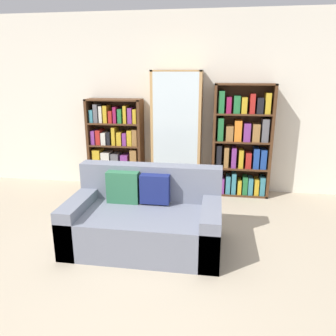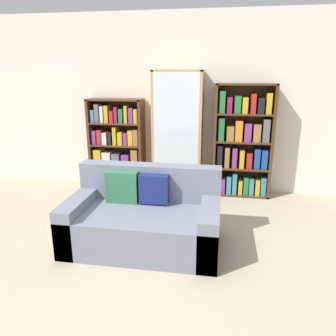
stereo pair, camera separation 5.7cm
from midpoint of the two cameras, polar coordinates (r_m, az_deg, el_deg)
ground_plane at (r=3.19m, az=-6.06°, el=-18.76°), size 16.00×16.00×0.00m
wall_back at (r=5.19m, az=0.85°, el=11.07°), size 6.67×0.06×2.70m
couch at (r=3.63m, az=-4.47°, el=-8.91°), size 1.62×0.92×0.82m
bookshelf_left at (r=5.31m, az=-9.35°, el=3.71°), size 0.86×0.32×1.44m
display_cabinet at (r=5.03m, az=1.22°, el=6.06°), size 0.74×0.36×1.86m
bookshelf_right at (r=5.04m, az=12.37°, el=4.15°), size 0.86×0.32×1.68m
wine_bottle at (r=4.45m, az=3.88°, el=-5.84°), size 0.08×0.08×0.37m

